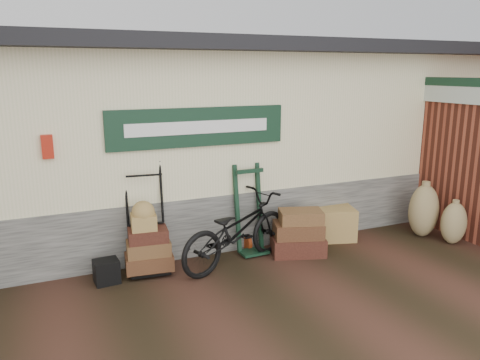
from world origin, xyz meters
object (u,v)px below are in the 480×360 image
green_barrow (250,209)px  suitcase_stack (298,232)px  bicycle (237,227)px  black_trunk (107,272)px  wicker_hamper (329,223)px  porter_trolley (146,216)px

green_barrow → suitcase_stack: size_ratio=1.72×
bicycle → black_trunk: bearing=66.1°
suitcase_stack → bicycle: 1.03m
green_barrow → black_trunk: 2.25m
green_barrow → wicker_hamper: bearing=-2.1°
black_trunk → bicycle: size_ratio=0.16×
green_barrow → black_trunk: bearing=-176.0°
green_barrow → wicker_hamper: (1.44, 0.00, -0.41)m
green_barrow → bicycle: bearing=-137.2°
wicker_hamper → green_barrow: bearing=-180.0°
green_barrow → suitcase_stack: bearing=-32.2°
porter_trolley → black_trunk: porter_trolley is taller
green_barrow → bicycle: green_barrow is taller
suitcase_stack → bicycle: bearing=179.8°
porter_trolley → suitcase_stack: porter_trolley is taller
suitcase_stack → wicker_hamper: (0.80, 0.37, -0.08)m
wicker_hamper → bicycle: 1.87m
porter_trolley → green_barrow: 1.58m
porter_trolley → wicker_hamper: bearing=6.7°
porter_trolley → green_barrow: bearing=6.7°
wicker_hamper → black_trunk: 3.63m
bicycle → wicker_hamper: bearing=-98.3°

